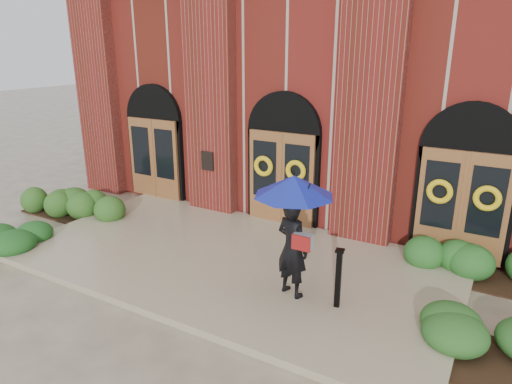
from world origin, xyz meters
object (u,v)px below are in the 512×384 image
Objects in this scene: man_with_umbrella at (293,213)px; hedge_wall_left at (73,203)px; hedge_wall_right at (487,265)px; metal_post at (338,277)px.

hedge_wall_left is at bearing 8.60° from man_with_umbrella.
man_with_umbrella reaches higher than hedge_wall_right.
metal_post reaches higher than hedge_wall_right.
metal_post is (0.94, 0.01, -1.08)m from man_with_umbrella.
hedge_wall_right is at bearing 50.43° from metal_post.
metal_post is at bearing -7.31° from hedge_wall_left.
man_with_umbrella is at bearing -8.27° from hedge_wall_left.
hedge_wall_left is at bearing -171.19° from hedge_wall_right.
man_with_umbrella reaches higher than hedge_wall_left.
man_with_umbrella is at bearing -139.12° from hedge_wall_right.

